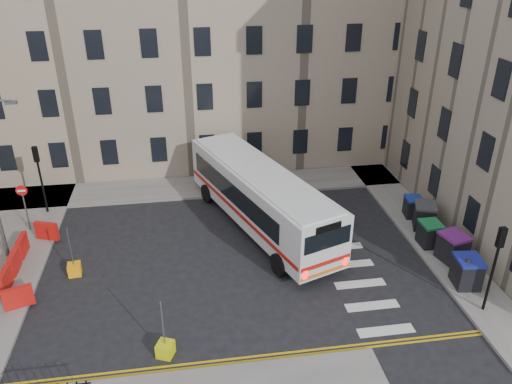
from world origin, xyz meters
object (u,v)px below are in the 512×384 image
object	(u,v)px
wheelie_bin_c	(430,234)
bollard_chevron	(165,349)
pedestrian	(465,273)
bollard_yellow	(75,269)
wheelie_bin_e	(413,207)
wheelie_bin_d	(424,216)
wheelie_bin_b	(453,247)
bus	(260,195)
wheelie_bin_a	(467,271)

from	to	relation	value
wheelie_bin_c	bollard_chevron	xyz separation A→B (m)	(-13.60, -5.74, -0.50)
pedestrian	bollard_yellow	distance (m)	18.30
wheelie_bin_e	pedestrian	world-z (taller)	pedestrian
wheelie_bin_e	pedestrian	bearing A→B (deg)	-86.05
wheelie_bin_d	wheelie_bin_b	bearing A→B (deg)	-70.33
bus	wheelie_bin_c	size ratio (longest dim) A/B	9.76
wheelie_bin_a	bollard_yellow	world-z (taller)	wheelie_bin_a
wheelie_bin_a	wheelie_bin_d	world-z (taller)	wheelie_bin_a
wheelie_bin_d	bollard_yellow	size ratio (longest dim) A/B	2.68
bollard_chevron	wheelie_bin_b	bearing A→B (deg)	16.80
wheelie_bin_c	bollard_yellow	xyz separation A→B (m)	(-17.98, 0.25, -0.50)
wheelie_bin_b	bollard_yellow	bearing A→B (deg)	161.02
bollard_chevron	wheelie_bin_e	bearing A→B (deg)	31.96
wheelie_bin_b	bollard_yellow	size ratio (longest dim) A/B	2.57
wheelie_bin_b	wheelie_bin_d	xyz separation A→B (m)	(0.04, 3.20, -0.01)
wheelie_bin_a	wheelie_bin_d	xyz separation A→B (m)	(0.40, 5.19, -0.00)
wheelie_bin_c	wheelie_bin_a	bearing A→B (deg)	-89.17
wheelie_bin_a	bollard_yellow	bearing A→B (deg)	175.45
wheelie_bin_e	bollard_yellow	size ratio (longest dim) A/B	1.98
wheelie_bin_c	bollard_chevron	distance (m)	14.77
bollard_yellow	bus	bearing A→B (deg)	18.39
wheelie_bin_d	bollard_yellow	bearing A→B (deg)	-155.16
pedestrian	bollard_chevron	world-z (taller)	pedestrian
bus	wheelie_bin_e	distance (m)	8.97
bus	wheelie_bin_c	xyz separation A→B (m)	(8.43, -3.43, -1.16)
bus	wheelie_bin_b	xyz separation A→B (m)	(8.89, -4.92, -1.08)
wheelie_bin_e	bollard_yellow	world-z (taller)	wheelie_bin_e
wheelie_bin_b	wheelie_bin_e	world-z (taller)	wheelie_bin_b
bus	wheelie_bin_a	bearing A→B (deg)	-58.94
bus	bollard_chevron	xyz separation A→B (m)	(-5.17, -9.16, -1.66)
wheelie_bin_e	pedestrian	distance (m)	6.71
wheelie_bin_c	pedestrian	xyz separation A→B (m)	(-0.11, -3.65, 0.13)
wheelie_bin_a	bollard_chevron	size ratio (longest dim) A/B	2.39
wheelie_bin_b	pedestrian	bearing A→B (deg)	-118.49
wheelie_bin_a	wheelie_bin_e	xyz separation A→B (m)	(0.35, 6.52, -0.13)
bus	wheelie_bin_e	world-z (taller)	bus
bollard_chevron	bus	bearing A→B (deg)	60.58
pedestrian	wheelie_bin_d	bearing A→B (deg)	-92.65
wheelie_bin_b	bollard_yellow	distance (m)	18.53
wheelie_bin_e	bollard_chevron	world-z (taller)	wheelie_bin_e
pedestrian	wheelie_bin_a	bearing A→B (deg)	-137.95
bus	wheelie_bin_e	size ratio (longest dim) A/B	10.66
bus	wheelie_bin_a	distance (m)	11.03
wheelie_bin_c	wheelie_bin_d	distance (m)	1.78
wheelie_bin_d	bollard_yellow	distance (m)	18.54
wheelie_bin_a	pedestrian	world-z (taller)	pedestrian
wheelie_bin_a	wheelie_bin_c	xyz separation A→B (m)	(-0.10, 3.49, -0.07)
wheelie_bin_c	wheelie_bin_e	distance (m)	3.06
wheelie_bin_b	bollard_chevron	xyz separation A→B (m)	(-14.06, -4.24, -0.58)
wheelie_bin_d	pedestrian	world-z (taller)	pedestrian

